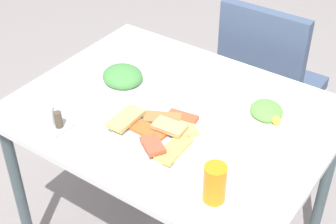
{
  "coord_description": "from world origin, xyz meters",
  "views": [
    {
      "loc": [
        0.81,
        -1.2,
        1.81
      ],
      "look_at": [
        0.01,
        -0.05,
        0.77
      ],
      "focal_mm": 54.4,
      "sensor_mm": 36.0,
      "label": 1
    }
  ],
  "objects_px": {
    "fork": "(239,81)",
    "condiment_caddy": "(55,122)",
    "paper_napkin": "(241,79)",
    "dining_chair": "(267,79)",
    "soda_can": "(215,183)",
    "dining_table": "(173,129)",
    "pide_platter": "(160,130)",
    "spoon": "(243,76)",
    "salad_plate_greens": "(266,112)",
    "salad_plate_rice": "(123,77)"
  },
  "relations": [
    {
      "from": "pide_platter",
      "to": "salad_plate_rice",
      "type": "relative_size",
      "value": 1.49
    },
    {
      "from": "salad_plate_rice",
      "to": "spoon",
      "type": "bearing_deg",
      "value": 39.23
    },
    {
      "from": "salad_plate_rice",
      "to": "soda_can",
      "type": "relative_size",
      "value": 1.73
    },
    {
      "from": "salad_plate_rice",
      "to": "condiment_caddy",
      "type": "relative_size",
      "value": 2.16
    },
    {
      "from": "soda_can",
      "to": "condiment_caddy",
      "type": "xyz_separation_m",
      "value": [
        -0.6,
        -0.02,
        -0.04
      ]
    },
    {
      "from": "paper_napkin",
      "to": "salad_plate_greens",
      "type": "bearing_deg",
      "value": -40.73
    },
    {
      "from": "salad_plate_greens",
      "to": "salad_plate_rice",
      "type": "bearing_deg",
      "value": -167.54
    },
    {
      "from": "spoon",
      "to": "salad_plate_rice",
      "type": "bearing_deg",
      "value": -159.54
    },
    {
      "from": "dining_chair",
      "to": "fork",
      "type": "relative_size",
      "value": 4.88
    },
    {
      "from": "salad_plate_rice",
      "to": "soda_can",
      "type": "xyz_separation_m",
      "value": [
        0.59,
        -0.32,
        0.04
      ]
    },
    {
      "from": "salad_plate_rice",
      "to": "condiment_caddy",
      "type": "xyz_separation_m",
      "value": [
        -0.01,
        -0.34,
        0.0
      ]
    },
    {
      "from": "dining_chair",
      "to": "salad_plate_rice",
      "type": "height_order",
      "value": "dining_chair"
    },
    {
      "from": "fork",
      "to": "salad_plate_greens",
      "type": "bearing_deg",
      "value": -52.59
    },
    {
      "from": "dining_table",
      "to": "salad_plate_rice",
      "type": "xyz_separation_m",
      "value": [
        -0.26,
        0.03,
        0.11
      ]
    },
    {
      "from": "pide_platter",
      "to": "condiment_caddy",
      "type": "height_order",
      "value": "condiment_caddy"
    },
    {
      "from": "dining_table",
      "to": "dining_chair",
      "type": "distance_m",
      "value": 0.73
    },
    {
      "from": "salad_plate_rice",
      "to": "paper_napkin",
      "type": "bearing_deg",
      "value": 37.47
    },
    {
      "from": "fork",
      "to": "salad_plate_rice",
      "type": "bearing_deg",
      "value": -159.66
    },
    {
      "from": "dining_chair",
      "to": "salad_plate_rice",
      "type": "xyz_separation_m",
      "value": [
        -0.3,
        -0.68,
        0.26
      ]
    },
    {
      "from": "salad_plate_rice",
      "to": "paper_napkin",
      "type": "relative_size",
      "value": 1.6
    },
    {
      "from": "soda_can",
      "to": "fork",
      "type": "distance_m",
      "value": 0.63
    },
    {
      "from": "pide_platter",
      "to": "paper_napkin",
      "type": "distance_m",
      "value": 0.45
    },
    {
      "from": "dining_chair",
      "to": "paper_napkin",
      "type": "height_order",
      "value": "dining_chair"
    },
    {
      "from": "salad_plate_greens",
      "to": "spoon",
      "type": "relative_size",
      "value": 1.14
    },
    {
      "from": "spoon",
      "to": "condiment_caddy",
      "type": "height_order",
      "value": "condiment_caddy"
    },
    {
      "from": "fork",
      "to": "condiment_caddy",
      "type": "distance_m",
      "value": 0.71
    },
    {
      "from": "dining_table",
      "to": "dining_chair",
      "type": "height_order",
      "value": "dining_chair"
    },
    {
      "from": "fork",
      "to": "dining_table",
      "type": "bearing_deg",
      "value": -124.46
    },
    {
      "from": "salad_plate_rice",
      "to": "fork",
      "type": "relative_size",
      "value": 1.14
    },
    {
      "from": "dining_table",
      "to": "paper_napkin",
      "type": "bearing_deg",
      "value": 71.86
    },
    {
      "from": "fork",
      "to": "condiment_caddy",
      "type": "xyz_separation_m",
      "value": [
        -0.37,
        -0.6,
        0.02
      ]
    },
    {
      "from": "paper_napkin",
      "to": "fork",
      "type": "height_order",
      "value": "fork"
    },
    {
      "from": "pide_platter",
      "to": "soda_can",
      "type": "distance_m",
      "value": 0.34
    },
    {
      "from": "dining_table",
      "to": "soda_can",
      "type": "height_order",
      "value": "soda_can"
    },
    {
      "from": "dining_table",
      "to": "pide_platter",
      "type": "height_order",
      "value": "pide_platter"
    },
    {
      "from": "soda_can",
      "to": "condiment_caddy",
      "type": "bearing_deg",
      "value": -177.89
    },
    {
      "from": "dining_table",
      "to": "condiment_caddy",
      "type": "xyz_separation_m",
      "value": [
        -0.27,
        -0.31,
        0.11
      ]
    },
    {
      "from": "salad_plate_greens",
      "to": "condiment_caddy",
      "type": "distance_m",
      "value": 0.72
    },
    {
      "from": "dining_chair",
      "to": "soda_can",
      "type": "bearing_deg",
      "value": -73.79
    },
    {
      "from": "salad_plate_rice",
      "to": "fork",
      "type": "height_order",
      "value": "salad_plate_rice"
    },
    {
      "from": "paper_napkin",
      "to": "dining_table",
      "type": "bearing_deg",
      "value": -108.14
    },
    {
      "from": "pide_platter",
      "to": "condiment_caddy",
      "type": "distance_m",
      "value": 0.35
    },
    {
      "from": "pide_platter",
      "to": "dining_table",
      "type": "bearing_deg",
      "value": 104.82
    },
    {
      "from": "dining_table",
      "to": "salad_plate_rice",
      "type": "height_order",
      "value": "salad_plate_rice"
    },
    {
      "from": "fork",
      "to": "dining_chair",
      "type": "bearing_deg",
      "value": 82.55
    },
    {
      "from": "pide_platter",
      "to": "salad_plate_greens",
      "type": "relative_size",
      "value": 1.61
    },
    {
      "from": "salad_plate_greens",
      "to": "salad_plate_rice",
      "type": "distance_m",
      "value": 0.56
    },
    {
      "from": "paper_napkin",
      "to": "spoon",
      "type": "height_order",
      "value": "spoon"
    },
    {
      "from": "salad_plate_rice",
      "to": "paper_napkin",
      "type": "height_order",
      "value": "salad_plate_rice"
    },
    {
      "from": "salad_plate_greens",
      "to": "soda_can",
      "type": "bearing_deg",
      "value": -83.43
    }
  ]
}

